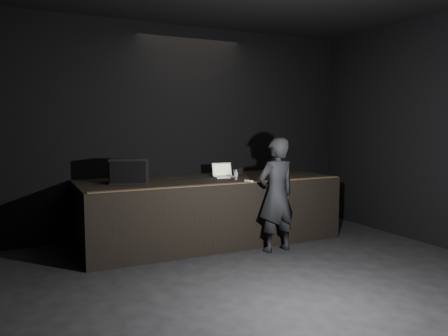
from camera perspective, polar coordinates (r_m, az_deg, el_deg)
The scene contains 11 objects.
ground at distance 4.84m, azimuth 11.71°, elevation -16.86°, with size 7.00×7.00×0.00m, color black.
room_walls at distance 4.48m, azimuth 12.23°, elevation 7.82°, with size 6.10×7.10×3.52m.
stage_riser at distance 6.97m, azimuth -2.03°, elevation -5.46°, with size 4.00×1.50×1.00m, color black.
riser_lip at distance 6.25m, azimuth 0.57°, elevation -2.04°, with size 3.92×0.10×0.01m, color brown.
stage_monitor at distance 6.48m, azimuth -12.26°, elevation -0.35°, with size 0.64×0.55×0.36m.
cable at distance 7.00m, azimuth -4.13°, elevation -1.20°, with size 0.02×0.02×0.93m, color black.
laptop at distance 7.05m, azimuth -0.07°, elevation -0.73°, with size 0.35×0.32×0.22m.
beer_can at distance 6.74m, azimuth 1.56°, elevation -0.87°, with size 0.07×0.07×0.16m.
plastic_cup at distance 7.49m, azimuth 2.15°, elevation -0.40°, with size 0.08×0.08×0.11m, color white.
wii_remote at distance 6.46m, azimuth 3.24°, elevation -1.72°, with size 0.04×0.16×0.03m, color white.
person at distance 6.39m, azimuth 6.86°, elevation -3.51°, with size 0.61×0.40×1.66m, color black.
Camera 1 is at (-2.75, -3.53, 1.84)m, focal length 35.00 mm.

